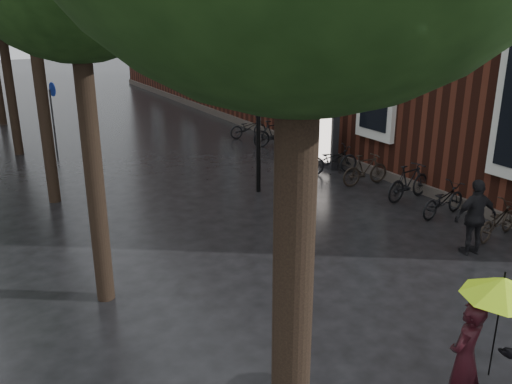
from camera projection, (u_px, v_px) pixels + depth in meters
person_burgundy at (465, 358)px, 7.02m from camera, size 0.66×0.50×1.62m
lime_umbrella at (503, 287)px, 6.74m from camera, size 1.03×1.03×1.52m
pedestrian_walking at (475, 217)px, 11.63m from camera, size 1.07×0.66×1.70m
parked_bicycles at (338, 159)px, 17.47m from camera, size 2.13×12.61×1.04m
ad_lightbox at (323, 139)px, 18.15m from camera, size 0.28×1.23×1.85m
lamp_post at (259, 98)px, 15.00m from camera, size 0.23×0.23×4.51m
cycle_sign at (53, 109)px, 18.80m from camera, size 0.14×0.49×2.69m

